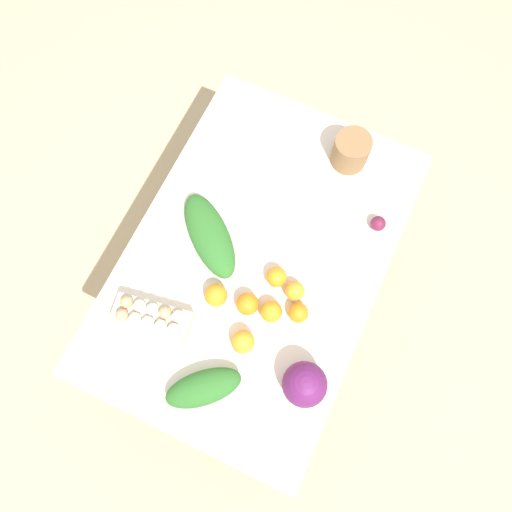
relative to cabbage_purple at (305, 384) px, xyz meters
name	(u,v)px	position (x,y,z in m)	size (l,w,h in m)	color
ground_plane	(256,301)	(0.35, 0.34, -0.81)	(8.00, 8.00, 0.00)	#C6B289
dining_table	(256,265)	(0.35, 0.34, -0.17)	(1.36, 0.91, 0.73)	silver
cabbage_purple	(305,384)	(0.00, 0.00, 0.00)	(0.15, 0.15, 0.15)	#601E5B
egg_carton	(152,317)	(-0.02, 0.57, -0.03)	(0.15, 0.29, 0.09)	beige
paper_bag	(351,151)	(0.87, 0.18, -0.01)	(0.14, 0.14, 0.14)	olive
greens_bunch_chard	(204,388)	(-0.15, 0.30, -0.03)	(0.26, 0.12, 0.08)	#2D6B28
greens_bunch_dandelion	(210,235)	(0.34, 0.52, -0.03)	(0.35, 0.14, 0.08)	#2D6B28
beet_root	(378,223)	(0.65, -0.02, -0.05)	(0.06, 0.06, 0.06)	maroon
orange_0	(276,277)	(0.30, 0.24, -0.04)	(0.08, 0.08, 0.08)	orange
orange_1	(247,304)	(0.17, 0.29, -0.04)	(0.08, 0.08, 0.08)	orange
orange_2	(298,313)	(0.22, 0.11, -0.04)	(0.07, 0.07, 0.07)	orange
orange_3	(243,342)	(0.04, 0.25, -0.03)	(0.08, 0.08, 0.08)	orange
orange_4	(271,312)	(0.18, 0.20, -0.04)	(0.08, 0.08, 0.08)	orange
orange_5	(295,291)	(0.28, 0.16, -0.04)	(0.07, 0.07, 0.07)	orange
orange_6	(216,295)	(0.15, 0.40, -0.03)	(0.08, 0.08, 0.08)	orange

